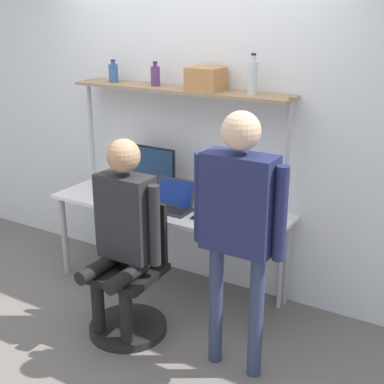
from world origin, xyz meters
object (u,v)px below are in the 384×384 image
Objects in this scene: person_seated at (123,223)px; bottle_clear at (253,77)px; office_chair at (130,292)px; monitor at (151,169)px; cell_phone at (199,216)px; bottle_purple at (155,76)px; person_standing at (239,212)px; laptop at (173,201)px; storage_box at (206,79)px; bottle_blue at (113,73)px.

bottle_clear is at bearing 58.96° from person_seated.
office_chair is 3.32× the size of bottle_clear.
bottle_clear reaches higher than office_chair.
bottle_clear is (0.88, 0.03, 0.80)m from monitor.
cell_phone is at bearing 66.58° from office_chair.
office_chair is at bearing -113.42° from cell_phone.
bottle_purple reaches higher than person_seated.
person_standing is 5.91× the size of bottle_clear.
monitor reaches higher than cell_phone.
bottle_clear is at bearing 21.66° from laptop.
monitor is at bearing -177.83° from bottle_clear.
cell_phone is 1.02m from storage_box.
person_seated is at bearing -88.11° from laptop.
bottle_blue is (-0.97, 0.26, 0.98)m from cell_phone.
bottle_purple reaches higher than laptop.
person_standing reaches higher than cell_phone.
bottle_clear reaches higher than person_seated.
storage_box is (0.87, -0.00, 0.01)m from bottle_blue.
person_seated reaches higher than cell_phone.
office_chair is 1.80m from bottle_blue.
bottle_blue is at bearing 180.00° from bottle_purple.
office_chair is at bearing -122.58° from bottle_clear.
person_standing is 1.88m from bottle_blue.
bottle_clear reaches higher than monitor.
bottle_blue reaches higher than laptop.
person_seated is 1.24m from storage_box.
person_seated is 0.87m from person_standing.
storage_box is at bearing -180.00° from bottle_clear.
monitor is 1.09m from office_chair.
monitor is 0.91m from person_seated.
bottle_clear reaches higher than bottle_blue.
monitor is 0.41m from laptop.
office_chair is 3.75× the size of storage_box.
cell_phone is 0.59× the size of storage_box.
monitor is at bearing 113.23° from person_seated.
bottle_purple is (0.05, 0.03, 0.76)m from monitor.
office_chair is 1.76m from bottle_clear.
laptop is at bearing -36.61° from bottle_purple.
monitor is 0.33× the size of person_seated.
bottle_purple reaches higher than cell_phone.
bottle_clear is (0.28, 0.26, 1.02)m from cell_phone.
storage_box is at bearing 130.32° from person_standing.
monitor is at bearing 159.09° from cell_phone.
cell_phone is 0.80× the size of bottle_purple.
bottle_clear is (0.52, 0.82, 1.47)m from office_chair.
person_standing reaches higher than office_chair.
office_chair is 1.16m from person_standing.
storage_box reaches higher than cell_phone.
storage_box reaches higher than person_standing.
office_chair is (-0.24, -0.56, -0.45)m from cell_phone.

